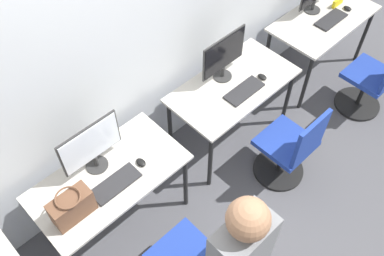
% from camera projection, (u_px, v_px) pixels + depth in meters
% --- Properties ---
extents(ground_plane, '(20.00, 20.00, 0.00)m').
position_uv_depth(ground_plane, '(201.00, 196.00, 3.95)').
color(ground_plane, '#4C4C51').
extents(wall_back, '(12.00, 0.05, 2.80)m').
position_uv_depth(wall_back, '(134.00, 39.00, 3.19)').
color(wall_back, silver).
rests_on(wall_back, ground_plane).
extents(desk_left, '(1.19, 0.63, 0.75)m').
position_uv_depth(desk_left, '(110.00, 183.00, 3.27)').
color(desk_left, '#BCB7AD').
rests_on(desk_left, ground_plane).
extents(monitor_left, '(0.49, 0.17, 0.45)m').
position_uv_depth(monitor_left, '(91.00, 146.00, 3.07)').
color(monitor_left, '#2D2D2D').
rests_on(monitor_left, desk_left).
extents(keyboard_left, '(0.38, 0.16, 0.02)m').
position_uv_depth(keyboard_left, '(116.00, 184.00, 3.15)').
color(keyboard_left, '#262628').
rests_on(keyboard_left, desk_left).
extents(mouse_left, '(0.06, 0.09, 0.03)m').
position_uv_depth(mouse_left, '(141.00, 162.00, 3.26)').
color(mouse_left, black).
rests_on(mouse_left, desk_left).
extents(desk_right, '(1.19, 0.63, 0.75)m').
position_uv_depth(desk_right, '(233.00, 91.00, 3.87)').
color(desk_right, '#BCB7AD').
rests_on(desk_right, ground_plane).
extents(monitor_right, '(0.49, 0.17, 0.45)m').
position_uv_depth(monitor_right, '(224.00, 56.00, 3.67)').
color(monitor_right, '#2D2D2D').
rests_on(monitor_right, desk_right).
extents(keyboard_right, '(0.38, 0.16, 0.02)m').
position_uv_depth(keyboard_right, '(244.00, 91.00, 3.74)').
color(keyboard_right, '#262628').
rests_on(keyboard_right, desk_right).
extents(mouse_right, '(0.06, 0.09, 0.03)m').
position_uv_depth(mouse_right, '(262.00, 77.00, 3.84)').
color(mouse_right, black).
rests_on(mouse_right, desk_right).
extents(office_chair_right, '(0.48, 0.48, 0.92)m').
position_uv_depth(office_chair_right, '(289.00, 151.00, 3.81)').
color(office_chair_right, black).
rests_on(office_chair_right, ground_plane).
extents(desk_far_right, '(1.19, 0.63, 0.75)m').
position_uv_depth(desk_far_right, '(323.00, 24.00, 4.47)').
color(desk_far_right, '#BCB7AD').
rests_on(desk_far_right, ground_plane).
extents(keyboard_far_right, '(0.38, 0.16, 0.02)m').
position_uv_depth(keyboard_far_right, '(331.00, 20.00, 4.36)').
color(keyboard_far_right, '#262628').
rests_on(keyboard_far_right, desk_far_right).
extents(mouse_far_right, '(0.06, 0.09, 0.03)m').
position_uv_depth(mouse_far_right, '(347.00, 8.00, 4.47)').
color(mouse_far_right, black).
rests_on(mouse_far_right, desk_far_right).
extents(office_chair_far_right, '(0.48, 0.48, 0.92)m').
position_uv_depth(office_chair_far_right, '(372.00, 83.00, 4.33)').
color(office_chair_far_right, black).
rests_on(office_chair_far_right, ground_plane).
extents(handbag, '(0.30, 0.18, 0.25)m').
position_uv_depth(handbag, '(72.00, 207.00, 2.92)').
color(handbag, brown).
rests_on(handbag, desk_left).
extents(placard_far_right, '(0.16, 0.03, 0.08)m').
position_uv_depth(placard_far_right, '(338.00, 2.00, 4.49)').
color(placard_far_right, yellow).
rests_on(placard_far_right, desk_far_right).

